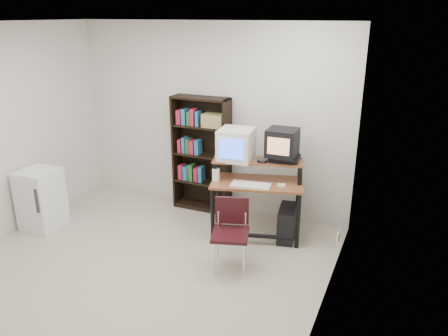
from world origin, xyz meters
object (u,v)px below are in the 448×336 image
at_px(computer_desk, 257,186).
at_px(crt_monitor, 236,144).
at_px(pc_tower, 287,223).
at_px(school_chair, 231,227).
at_px(mini_fridge, 41,199).
at_px(crt_tv, 282,143).
at_px(bookshelf, 202,152).

height_order(computer_desk, crt_monitor, crt_monitor).
bearing_deg(pc_tower, computer_desk, -179.67).
xyz_separation_m(school_chair, mini_fridge, (-2.64, -0.13, -0.08)).
bearing_deg(mini_fridge, pc_tower, 16.88).
relative_size(computer_desk, pc_tower, 2.71).
bearing_deg(crt_tv, crt_monitor, -168.15).
bearing_deg(bookshelf, pc_tower, -17.39).
height_order(crt_monitor, school_chair, crt_monitor).
bearing_deg(pc_tower, crt_tv, 136.40).
bearing_deg(computer_desk, school_chair, -106.58).
distance_m(crt_monitor, bookshelf, 0.90).
height_order(crt_monitor, pc_tower, crt_monitor).
xyz_separation_m(crt_tv, mini_fridge, (-2.90, -1.07, -0.82)).
bearing_deg(mini_fridge, school_chair, 1.72).
distance_m(school_chair, bookshelf, 1.65).
xyz_separation_m(computer_desk, crt_monitor, (-0.29, 0.03, 0.49)).
height_order(pc_tower, bookshelf, bookshelf).
distance_m(computer_desk, school_chair, 0.81).
height_order(computer_desk, crt_tv, crt_tv).
relative_size(school_chair, mini_fridge, 0.99).
relative_size(crt_monitor, mini_fridge, 0.57).
height_order(crt_tv, school_chair, crt_tv).
height_order(crt_monitor, mini_fridge, crt_monitor).
bearing_deg(bookshelf, crt_tv, -15.23).
xyz_separation_m(crt_tv, pc_tower, (0.14, -0.09, -1.01)).
relative_size(crt_tv, school_chair, 0.46).
bearing_deg(school_chair, mini_fridge, 165.52).
height_order(computer_desk, pc_tower, computer_desk).
bearing_deg(bookshelf, school_chair, -52.85).
distance_m(crt_tv, school_chair, 1.23).
bearing_deg(school_chair, computer_desk, 71.77).
height_order(crt_monitor, bookshelf, bookshelf).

